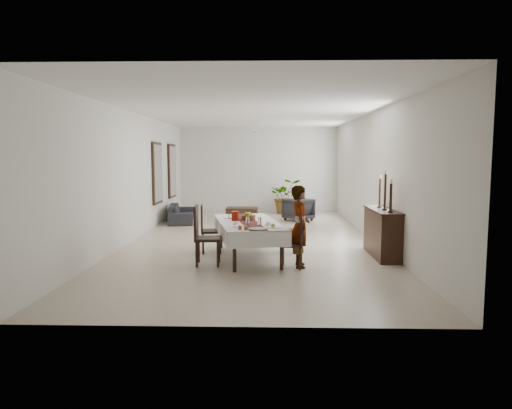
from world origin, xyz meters
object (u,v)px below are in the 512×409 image
object	(u,v)px
dining_table_top	(248,223)
sideboard_body	(382,233)
red_pitcher	(235,216)
woman	(300,226)
sofa	(181,213)

from	to	relation	value
dining_table_top	sideboard_body	bearing A→B (deg)	-7.68
red_pitcher	woman	xyz separation A→B (m)	(1.30, -0.85, -0.08)
red_pitcher	sofa	xyz separation A→B (m)	(-2.10, 5.07, -0.58)
sideboard_body	sofa	distance (m)	7.17
red_pitcher	sofa	size ratio (longest dim) A/B	0.10
sideboard_body	woman	bearing A→B (deg)	-151.54
dining_table_top	sideboard_body	size ratio (longest dim) A/B	1.48
dining_table_top	sofa	xyz separation A→B (m)	(-2.38, 5.16, -0.44)
sofa	woman	bearing A→B (deg)	-158.67
red_pitcher	sideboard_body	size ratio (longest dim) A/B	0.12
red_pitcher	sofa	world-z (taller)	red_pitcher
sofa	dining_table_top	bearing A→B (deg)	-163.79
woman	sideboard_body	distance (m)	2.06
dining_table_top	red_pitcher	bearing A→B (deg)	149.04
red_pitcher	sofa	distance (m)	5.52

